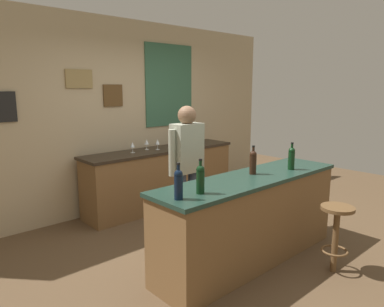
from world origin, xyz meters
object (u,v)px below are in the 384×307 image
object	(u,v)px
wine_bottle_b	(200,178)
wine_glass_a	(132,145)
bartender	(187,165)
wine_glass_b	(147,142)
wine_bottle_a	(178,183)
bar_stool	(336,228)
wine_bottle_c	(253,161)
wine_glass_c	(158,142)
wine_bottle_d	(291,157)
coffee_mug	(185,143)

from	to	relation	value
wine_bottle_b	wine_glass_a	bearing A→B (deg)	72.04
bartender	wine_glass_a	xyz separation A→B (m)	(0.08, 1.27, 0.07)
bartender	wine_glass_b	bearing A→B (deg)	74.03
wine_bottle_a	bar_stool	bearing A→B (deg)	-23.71
wine_bottle_c	wine_glass_c	size ratio (longest dim) A/B	1.97
wine_bottle_d	wine_bottle_b	bearing A→B (deg)	179.15
wine_bottle_b	wine_glass_c	world-z (taller)	wine_bottle_b
wine_bottle_d	coffee_mug	bearing A→B (deg)	82.10
wine_glass_a	wine_glass_b	bearing A→B (deg)	14.95
wine_bottle_b	wine_bottle_d	bearing A→B (deg)	-0.85
wine_bottle_a	wine_glass_c	bearing A→B (deg)	57.11
wine_bottle_a	wine_glass_b	bearing A→B (deg)	60.75
wine_glass_a	bar_stool	bearing A→B (deg)	-78.95
wine_bottle_d	coffee_mug	xyz separation A→B (m)	(0.29, 2.13, -0.11)
wine_glass_b	wine_glass_c	world-z (taller)	same
wine_bottle_b	wine_glass_c	distance (m)	2.38
wine_bottle_a	wine_glass_a	bearing A→B (deg)	66.29
wine_bottle_d	coffee_mug	size ratio (longest dim) A/B	2.45
bartender	coffee_mug	xyz separation A→B (m)	(1.06, 1.25, 0.01)
wine_bottle_a	wine_glass_a	xyz separation A→B (m)	(0.94, 2.13, -0.05)
wine_glass_c	coffee_mug	bearing A→B (deg)	0.14
wine_glass_b	coffee_mug	world-z (taller)	wine_glass_b
bartender	wine_bottle_a	bearing A→B (deg)	-134.75
bar_stool	coffee_mug	size ratio (longest dim) A/B	5.44
wine_bottle_c	bartender	bearing A→B (deg)	111.18
wine_glass_c	wine_bottle_c	bearing A→B (deg)	-96.55
wine_bottle_b	wine_bottle_c	bearing A→B (deg)	8.46
wine_bottle_b	wine_glass_b	bearing A→B (deg)	65.81
bartender	wine_bottle_c	bearing A→B (deg)	-68.82
bar_stool	wine_bottle_d	bearing A→B (deg)	77.33
coffee_mug	wine_bottle_a	bearing A→B (deg)	-132.30
wine_bottle_a	wine_bottle_d	bearing A→B (deg)	-0.76
wine_bottle_d	wine_bottle_c	bearing A→B (deg)	162.60
bar_stool	bartender	bearing A→B (deg)	112.59
wine_bottle_a	wine_glass_b	distance (m)	2.54
bartender	wine_bottle_a	distance (m)	1.22
wine_bottle_a	bartender	bearing A→B (deg)	45.25
bar_stool	wine_bottle_d	xyz separation A→B (m)	(0.14, 0.63, 0.60)
wine_bottle_a	wine_bottle_c	distance (m)	1.14
wine_glass_a	wine_bottle_a	bearing A→B (deg)	-113.71
wine_bottle_d	wine_glass_b	bearing A→B (deg)	99.69
wine_glass_c	wine_bottle_d	bearing A→B (deg)	-83.02
bar_stool	wine_bottle_c	xyz separation A→B (m)	(-0.35, 0.78, 0.60)
bartender	wine_bottle_a	xyz separation A→B (m)	(-0.85, -0.86, 0.12)
coffee_mug	wine_bottle_d	bearing A→B (deg)	-97.90
wine_bottle_d	coffee_mug	distance (m)	2.15
bartender	wine_bottle_d	bearing A→B (deg)	-48.87
bartender	coffee_mug	size ratio (longest dim) A/B	12.96
wine_glass_c	wine_glass_b	bearing A→B (deg)	138.21
wine_glass_c	wine_bottle_a	bearing A→B (deg)	-122.89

